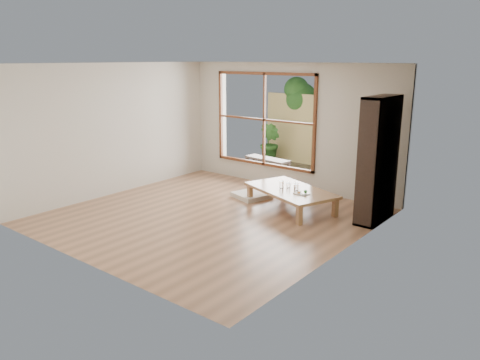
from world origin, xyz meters
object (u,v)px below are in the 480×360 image
Objects in this scene: low_table at (291,191)px; bookshelf at (378,160)px; garden_bench at (267,161)px; food_tray at (302,193)px.

bookshelf reaches higher than low_table.
garden_bench reaches higher than low_table.
low_table is at bearing 165.15° from food_tray.
low_table is 2.62m from garden_bench.
food_tray is 0.23× the size of garden_bench.
food_tray reaches higher than low_table.
bookshelf is 1.40m from food_tray.
garden_bench is at bearing 155.41° from bookshelf.
bookshelf is at bearing 32.94° from food_tray.
low_table is at bearing -166.23° from bookshelf.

